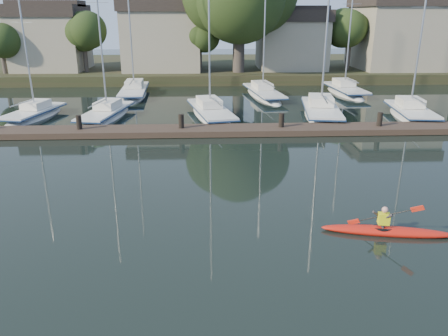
{
  "coord_description": "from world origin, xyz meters",
  "views": [
    {
      "loc": [
        -1.58,
        -11.43,
        6.84
      ],
      "look_at": [
        -0.88,
        4.42,
        1.2
      ],
      "focal_mm": 35.0,
      "sensor_mm": 36.0,
      "label": 1
    }
  ],
  "objects_px": {
    "sailboat_0": "(35,120)",
    "sailboat_2": "(211,119)",
    "sailboat_1": "(107,120)",
    "dock": "(232,130)",
    "sailboat_3": "(320,119)",
    "sailboat_6": "(263,98)",
    "sailboat_4": "(410,120)",
    "kayak": "(386,229)",
    "sailboat_5": "(135,97)",
    "sailboat_7": "(345,96)"
  },
  "relations": [
    {
      "from": "sailboat_1",
      "to": "sailboat_4",
      "type": "relative_size",
      "value": 1.03
    },
    {
      "from": "sailboat_1",
      "to": "sailboat_5",
      "type": "distance_m",
      "value": 8.84
    },
    {
      "from": "sailboat_7",
      "to": "sailboat_1",
      "type": "bearing_deg",
      "value": -159.02
    },
    {
      "from": "sailboat_3",
      "to": "sailboat_4",
      "type": "distance_m",
      "value": 6.18
    },
    {
      "from": "sailboat_6",
      "to": "sailboat_7",
      "type": "xyz_separation_m",
      "value": [
        7.51,
        1.01,
        -0.02
      ]
    },
    {
      "from": "sailboat_1",
      "to": "sailboat_2",
      "type": "height_order",
      "value": "sailboat_2"
    },
    {
      "from": "kayak",
      "to": "dock",
      "type": "relative_size",
      "value": 0.12
    },
    {
      "from": "dock",
      "to": "kayak",
      "type": "bearing_deg",
      "value": -71.6
    },
    {
      "from": "sailboat_4",
      "to": "sailboat_3",
      "type": "bearing_deg",
      "value": -178.59
    },
    {
      "from": "dock",
      "to": "sailboat_3",
      "type": "bearing_deg",
      "value": 34.29
    },
    {
      "from": "sailboat_3",
      "to": "sailboat_0",
      "type": "bearing_deg",
      "value": -172.37
    },
    {
      "from": "kayak",
      "to": "sailboat_0",
      "type": "bearing_deg",
      "value": 145.29
    },
    {
      "from": "kayak",
      "to": "sailboat_1",
      "type": "height_order",
      "value": "sailboat_1"
    },
    {
      "from": "sailboat_2",
      "to": "sailboat_4",
      "type": "xyz_separation_m",
      "value": [
        13.9,
        -0.85,
        -0.02
      ]
    },
    {
      "from": "sailboat_0",
      "to": "sailboat_5",
      "type": "height_order",
      "value": "sailboat_5"
    },
    {
      "from": "kayak",
      "to": "sailboat_2",
      "type": "bearing_deg",
      "value": 117.52
    },
    {
      "from": "kayak",
      "to": "sailboat_0",
      "type": "relative_size",
      "value": 0.39
    },
    {
      "from": "sailboat_0",
      "to": "sailboat_7",
      "type": "xyz_separation_m",
      "value": [
        24.45,
        8.52,
        -0.02
      ]
    },
    {
      "from": "kayak",
      "to": "sailboat_3",
      "type": "relative_size",
      "value": 0.3
    },
    {
      "from": "dock",
      "to": "sailboat_1",
      "type": "height_order",
      "value": "sailboat_1"
    },
    {
      "from": "sailboat_2",
      "to": "sailboat_7",
      "type": "height_order",
      "value": "sailboat_2"
    },
    {
      "from": "sailboat_1",
      "to": "sailboat_6",
      "type": "xyz_separation_m",
      "value": [
        11.94,
        7.74,
        -0.0
      ]
    },
    {
      "from": "sailboat_2",
      "to": "sailboat_5",
      "type": "height_order",
      "value": "sailboat_5"
    },
    {
      "from": "sailboat_6",
      "to": "sailboat_7",
      "type": "bearing_deg",
      "value": 0.22
    },
    {
      "from": "sailboat_1",
      "to": "sailboat_4",
      "type": "height_order",
      "value": "sailboat_1"
    },
    {
      "from": "sailboat_4",
      "to": "sailboat_6",
      "type": "bearing_deg",
      "value": 144.93
    },
    {
      "from": "sailboat_2",
      "to": "sailboat_6",
      "type": "relative_size",
      "value": 0.98
    },
    {
      "from": "sailboat_5",
      "to": "sailboat_1",
      "type": "bearing_deg",
      "value": -97.14
    },
    {
      "from": "sailboat_3",
      "to": "sailboat_5",
      "type": "distance_m",
      "value": 16.89
    },
    {
      "from": "dock",
      "to": "sailboat_2",
      "type": "relative_size",
      "value": 2.27
    },
    {
      "from": "sailboat_1",
      "to": "sailboat_3",
      "type": "distance_m",
      "value": 14.99
    },
    {
      "from": "sailboat_0",
      "to": "sailboat_4",
      "type": "relative_size",
      "value": 0.87
    },
    {
      "from": "kayak",
      "to": "sailboat_6",
      "type": "xyz_separation_m",
      "value": [
        -0.76,
        25.18,
        -0.34
      ]
    },
    {
      "from": "sailboat_0",
      "to": "sailboat_7",
      "type": "distance_m",
      "value": 25.89
    },
    {
      "from": "sailboat_0",
      "to": "sailboat_2",
      "type": "relative_size",
      "value": 0.73
    },
    {
      "from": "sailboat_2",
      "to": "sailboat_6",
      "type": "xyz_separation_m",
      "value": [
        4.7,
        7.6,
        0.01
      ]
    },
    {
      "from": "sailboat_0",
      "to": "sailboat_1",
      "type": "xyz_separation_m",
      "value": [
        5.0,
        -0.24,
        0.0
      ]
    },
    {
      "from": "sailboat_2",
      "to": "sailboat_4",
      "type": "bearing_deg",
      "value": -15.28
    },
    {
      "from": "dock",
      "to": "sailboat_0",
      "type": "distance_m",
      "value": 14.25
    },
    {
      "from": "dock",
      "to": "sailboat_6",
      "type": "xyz_separation_m",
      "value": [
        3.53,
        12.28,
        -0.38
      ]
    },
    {
      "from": "sailboat_2",
      "to": "sailboat_3",
      "type": "xyz_separation_m",
      "value": [
        7.76,
        -0.19,
        -0.03
      ]
    },
    {
      "from": "dock",
      "to": "sailboat_3",
      "type": "xyz_separation_m",
      "value": [
        6.58,
        4.49,
        -0.42
      ]
    },
    {
      "from": "sailboat_4",
      "to": "sailboat_7",
      "type": "bearing_deg",
      "value": 107.61
    },
    {
      "from": "sailboat_0",
      "to": "sailboat_5",
      "type": "distance_m",
      "value": 10.26
    },
    {
      "from": "sailboat_0",
      "to": "sailboat_2",
      "type": "xyz_separation_m",
      "value": [
        12.24,
        -0.1,
        -0.01
      ]
    },
    {
      "from": "kayak",
      "to": "sailboat_2",
      "type": "height_order",
      "value": "sailboat_2"
    },
    {
      "from": "kayak",
      "to": "sailboat_4",
      "type": "height_order",
      "value": "sailboat_4"
    },
    {
      "from": "sailboat_3",
      "to": "dock",
      "type": "bearing_deg",
      "value": -137.24
    },
    {
      "from": "sailboat_5",
      "to": "sailboat_6",
      "type": "xyz_separation_m",
      "value": [
        11.32,
        -1.08,
        0.02
      ]
    },
    {
      "from": "kayak",
      "to": "sailboat_6",
      "type": "relative_size",
      "value": 0.28
    }
  ]
}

